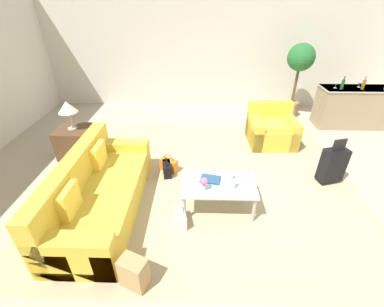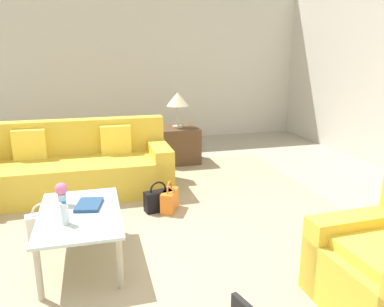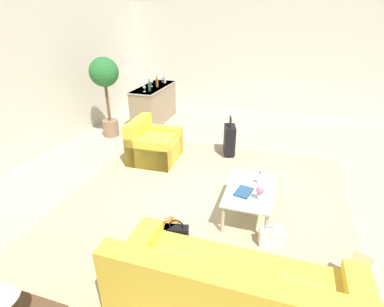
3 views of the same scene
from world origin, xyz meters
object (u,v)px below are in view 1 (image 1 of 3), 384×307
object	(u,v)px
couch	(98,193)
handbag_white	(180,217)
handbag_black	(167,169)
handbag_orange	(169,165)
water_bottle	(233,183)
flower_vase	(204,183)
armchair	(271,130)
bar_console	(353,107)
potted_ficus	(299,67)
table_lamp	(67,108)
backpack_tan	(135,272)
wine_glass_left_of_centre	(360,83)
coffee_table_book	(210,179)
wine_glass_leftmost	(336,83)
side_table	(76,142)
suitcase_black	(333,165)
wine_bottle_green	(343,84)
coffee_table	(218,186)
wine_bottle_amber	(364,84)

from	to	relation	value
couch	handbag_white	distance (m)	1.29
handbag_black	handbag_orange	distance (m)	0.13
water_bottle	flower_vase	size ratio (longest dim) A/B	1.00
armchair	handbag_white	world-z (taller)	armchair
bar_console	handbag_white	world-z (taller)	bar_console
handbag_white	potted_ficus	size ratio (longest dim) A/B	0.19
table_lamp	handbag_black	size ratio (longest dim) A/B	1.59
handbag_orange	backpack_tan	size ratio (longest dim) A/B	0.89
bar_console	armchair	bearing A→B (deg)	-157.09
water_bottle	wine_glass_left_of_centre	world-z (taller)	wine_glass_left_of_centre
coffee_table_book	handbag_black	size ratio (longest dim) A/B	0.82
flower_vase	wine_glass_leftmost	world-z (taller)	wine_glass_leftmost
side_table	potted_ficus	size ratio (longest dim) A/B	0.34
flower_vase	suitcase_black	distance (m)	2.39
bar_console	handbag_orange	distance (m)	4.87
wine_glass_left_of_centre	wine_bottle_green	size ratio (longest dim) A/B	0.51
table_lamp	suitcase_black	xyz separation A→B (m)	(4.80, -0.80, -0.67)
table_lamp	backpack_tan	size ratio (longest dim) A/B	1.42
suitcase_black	potted_ficus	distance (m)	3.16
handbag_black	bar_console	bearing A→B (deg)	27.41
suitcase_black	wine_glass_left_of_centre	bearing A→B (deg)	58.47
water_bottle	suitcase_black	distance (m)	1.98
bar_console	handbag_black	size ratio (longest dim) A/B	4.85
armchair	wine_glass_leftmost	bearing A→B (deg)	29.15
wine_glass_left_of_centre	handbag_orange	world-z (taller)	wine_glass_left_of_centre
wine_glass_left_of_centre	handbag_white	bearing A→B (deg)	-138.99
couch	backpack_tan	size ratio (longest dim) A/B	6.02
wine_glass_left_of_centre	handbag_white	size ratio (longest dim) A/B	0.43
coffee_table	wine_bottle_green	bearing A→B (deg)	44.67
armchair	wine_glass_left_of_centre	bearing A→B (deg)	23.89
water_bottle	handbag_orange	bearing A→B (deg)	134.98
bar_console	coffee_table_book	bearing A→B (deg)	-140.16
handbag_orange	couch	bearing A→B (deg)	-131.85
handbag_white	potted_ficus	xyz separation A→B (m)	(2.75, 4.08, 1.19)
handbag_white	side_table	bearing A→B (deg)	140.05
water_bottle	coffee_table_book	size ratio (longest dim) A/B	0.69
flower_vase	wine_glass_left_of_centre	distance (m)	5.00
wine_bottle_amber	potted_ficus	world-z (taller)	potted_ficus
coffee_table	handbag_black	xyz separation A→B (m)	(-0.88, 0.83, -0.27)
water_bottle	table_lamp	size ratio (longest dim) A/B	0.36
coffee_table	side_table	size ratio (longest dim) A/B	1.72
handbag_black	handbag_white	distance (m)	1.25
coffee_table_book	backpack_tan	size ratio (longest dim) A/B	0.73
coffee_table	wine_glass_left_of_centre	size ratio (longest dim) A/B	7.10
coffee_table	wine_glass_leftmost	distance (m)	4.28
backpack_tan	suitcase_black	bearing A→B (deg)	33.60
flower_vase	table_lamp	distance (m)	3.10
coffee_table_book	wine_bottle_amber	bearing A→B (deg)	50.67
coffee_table	handbag_orange	distance (m)	1.31
side_table	wine_glass_left_of_centre	size ratio (longest dim) A/B	4.12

